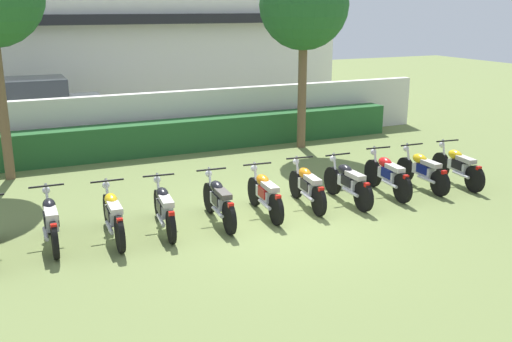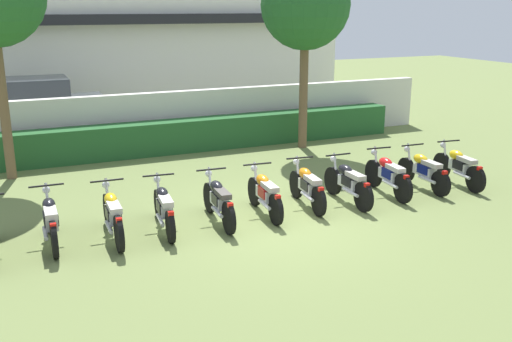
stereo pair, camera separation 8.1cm
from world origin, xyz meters
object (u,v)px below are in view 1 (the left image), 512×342
Objects in this scene: motorcycle_in_row_6 at (307,186)px; motorcycle_in_row_9 at (423,170)px; motorcycle_in_row_2 at (113,215)px; tree_far_side at (304,6)px; motorcycle_in_row_7 at (348,182)px; motorcycle_in_row_8 at (388,174)px; motorcycle_in_row_10 at (458,166)px; motorcycle_in_row_4 at (219,200)px; motorcycle_in_row_3 at (164,208)px; motorcycle_in_row_5 at (265,193)px; parked_car at (27,109)px; motorcycle_in_row_1 at (51,220)px.

motorcycle_in_row_6 is 3.01m from motorcycle_in_row_9.
tree_far_side is at bearing -51.12° from motorcycle_in_row_2.
motorcycle_in_row_7 is 0.99× the size of motorcycle_in_row_8.
motorcycle_in_row_9 is 0.95m from motorcycle_in_row_10.
tree_far_side is 6.25m from motorcycle_in_row_7.
motorcycle_in_row_4 is (2.01, -0.01, -0.01)m from motorcycle_in_row_2.
motorcycle_in_row_3 is 1.04× the size of motorcycle_in_row_5.
motorcycle_in_row_5 is at bearing 96.38° from motorcycle_in_row_10.
motorcycle_in_row_3 is (-5.52, -4.82, -3.60)m from tree_far_side.
motorcycle_in_row_6 is at bearing -62.14° from parked_car.
parked_car is 10.42m from motorcycle_in_row_6.
motorcycle_in_row_1 is 7.07m from motorcycle_in_row_8.
motorcycle_in_row_7 reaches higher than motorcycle_in_row_6.
motorcycle_in_row_7 is (2.91, -0.00, 0.00)m from motorcycle_in_row_4.
tree_far_side is at bearing -0.07° from motorcycle_in_row_8.
motorcycle_in_row_4 is at bearing 96.65° from motorcycle_in_row_5.
motorcycle_in_row_4 is 1.04× the size of motorcycle_in_row_6.
tree_far_side reaches higher than motorcycle_in_row_4.
motorcycle_in_row_10 is at bearing -87.76° from motorcycle_in_row_2.
motorcycle_in_row_1 is 4.04m from motorcycle_in_row_5.
tree_far_side is 5.97m from motorcycle_in_row_9.
parked_car is 12.10m from motorcycle_in_row_9.
motorcycle_in_row_4 is at bearing 96.90° from motorcycle_in_row_8.
motorcycle_in_row_1 is 0.99× the size of motorcycle_in_row_10.
motorcycle_in_row_2 is 7.03m from motorcycle_in_row_9.
motorcycle_in_row_8 is (3.03, 0.08, 0.01)m from motorcycle_in_row_5.
motorcycle_in_row_5 is (3.00, 0.03, -0.01)m from motorcycle_in_row_2.
motorcycle_in_row_4 reaches higher than motorcycle_in_row_10.
parked_car reaches higher than motorcycle_in_row_3.
motorcycle_in_row_3 is at bearing -79.09° from parked_car.
motorcycle_in_row_1 is at bearing 89.31° from motorcycle_in_row_7.
tree_far_side reaches higher than motorcycle_in_row_10.
tree_far_side is 6.20m from motorcycle_in_row_10.
motorcycle_in_row_6 is at bearing -86.22° from motorcycle_in_row_2.
motorcycle_in_row_7 is 3.06m from motorcycle_in_row_10.
motorcycle_in_row_1 is 8.07m from motorcycle_in_row_9.
motorcycle_in_row_2 is 1.02× the size of motorcycle_in_row_4.
motorcycle_in_row_6 is 0.98× the size of motorcycle_in_row_7.
motorcycle_in_row_6 is 0.97× the size of motorcycle_in_row_8.
motorcycle_in_row_1 is at bearing -147.91° from tree_far_side.
parked_car is at bearing 32.24° from motorcycle_in_row_7.
motorcycle_in_row_3 is 1.00× the size of motorcycle_in_row_4.
tree_far_side is 6.43m from motorcycle_in_row_6.
parked_car reaches higher than motorcycle_in_row_1.
motorcycle_in_row_8 is (1.11, 0.12, 0.00)m from motorcycle_in_row_7.
motorcycle_in_row_2 is at bearing 93.03° from motorcycle_in_row_4.
motorcycle_in_row_8 is at bearing -84.48° from motorcycle_in_row_5.
motorcycle_in_row_5 is (-3.47, -4.84, -3.59)m from tree_far_side.
motorcycle_in_row_6 is at bearing -82.86° from motorcycle_in_row_3.
motorcycle_in_row_3 is 1.02× the size of motorcycle_in_row_7.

